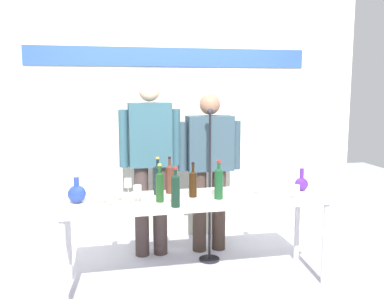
{
  "coord_description": "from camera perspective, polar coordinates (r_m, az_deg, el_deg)",
  "views": [
    {
      "loc": [
        -0.78,
        -3.43,
        1.68
      ],
      "look_at": [
        0.0,
        0.15,
        1.15
      ],
      "focal_mm": 39.97,
      "sensor_mm": 36.0,
      "label": 1
    }
  ],
  "objects": [
    {
      "name": "ground_plane",
      "position": [
        3.9,
        0.49,
        -17.23
      ],
      "size": [
        10.0,
        10.0,
        0.0
      ],
      "primitive_type": "plane",
      "color": "#ADADC1"
    },
    {
      "name": "wine_glass_left_0",
      "position": [
        3.78,
        -8.54,
        -4.46
      ],
      "size": [
        0.07,
        0.07,
        0.14
      ],
      "color": "white",
      "rests_on": "display_table"
    },
    {
      "name": "wine_bottle_1",
      "position": [
        3.74,
        -3.0,
        -3.81
      ],
      "size": [
        0.07,
        0.07,
        0.32
      ],
      "color": "#4E281D",
      "rests_on": "display_table"
    },
    {
      "name": "wine_bottle_2",
      "position": [
        3.32,
        -2.21,
        -5.34
      ],
      "size": [
        0.07,
        0.07,
        0.31
      ],
      "color": "black",
      "rests_on": "display_table"
    },
    {
      "name": "wine_glass_left_1",
      "position": [
        3.78,
        -11.48,
        -4.47
      ],
      "size": [
        0.06,
        0.06,
        0.14
      ],
      "color": "white",
      "rests_on": "display_table"
    },
    {
      "name": "presenter_left",
      "position": [
        4.21,
        -5.6,
        -0.97
      ],
      "size": [
        0.6,
        0.22,
        1.75
      ],
      "color": "#3D302D",
      "rests_on": "ground"
    },
    {
      "name": "wine_bottle_4",
      "position": [
        3.62,
        0.14,
        -4.45
      ],
      "size": [
        0.07,
        0.07,
        0.3
      ],
      "color": "black",
      "rests_on": "display_table"
    },
    {
      "name": "wine_glass_left_4",
      "position": [
        3.44,
        -7.28,
        -5.4
      ],
      "size": [
        0.06,
        0.06,
        0.15
      ],
      "color": "white",
      "rests_on": "display_table"
    },
    {
      "name": "wine_glass_left_2",
      "position": [
        3.5,
        -10.0,
        -5.43
      ],
      "size": [
        0.07,
        0.07,
        0.14
      ],
      "color": "white",
      "rests_on": "display_table"
    },
    {
      "name": "wine_glass_left_5",
      "position": [
        3.34,
        -11.27,
        -5.96
      ],
      "size": [
        0.07,
        0.07,
        0.15
      ],
      "color": "white",
      "rests_on": "display_table"
    },
    {
      "name": "wine_glass_left_3",
      "position": [
        3.44,
        -11.96,
        -5.64
      ],
      "size": [
        0.07,
        0.07,
        0.15
      ],
      "color": "white",
      "rests_on": "display_table"
    },
    {
      "name": "display_table",
      "position": [
        3.65,
        0.5,
        -7.33
      ],
      "size": [
        2.26,
        0.63,
        0.76
      ],
      "color": "silver",
      "rests_on": "ground"
    },
    {
      "name": "wine_bottle_0",
      "position": [
        3.47,
        -4.32,
        -4.78
      ],
      "size": [
        0.06,
        0.06,
        0.31
      ],
      "color": "#173D19",
      "rests_on": "display_table"
    },
    {
      "name": "wine_bottle_5",
      "position": [
        3.56,
        3.59,
        -4.37
      ],
      "size": [
        0.07,
        0.07,
        0.33
      ],
      "color": "#134120",
      "rests_on": "display_table"
    },
    {
      "name": "microphone_stand",
      "position": [
        4.16,
        2.36,
        -8.26
      ],
      "size": [
        0.2,
        0.2,
        1.49
      ],
      "color": "black",
      "rests_on": "ground"
    },
    {
      "name": "wine_glass_right_1",
      "position": [
        3.65,
        13.68,
        -5.18
      ],
      "size": [
        0.06,
        0.06,
        0.12
      ],
      "color": "white",
      "rests_on": "display_table"
    },
    {
      "name": "decanter_blue_right",
      "position": [
        3.97,
        14.4,
        -4.4
      ],
      "size": [
        0.12,
        0.12,
        0.2
      ],
      "color": "#4F2091",
      "rests_on": "display_table"
    },
    {
      "name": "wine_glass_right_2",
      "position": [
        4.08,
        10.15,
        -3.49
      ],
      "size": [
        0.06,
        0.06,
        0.13
      ],
      "color": "white",
      "rests_on": "display_table"
    },
    {
      "name": "wine_bottle_3",
      "position": [
        3.71,
        -4.59,
        -3.88
      ],
      "size": [
        0.07,
        0.07,
        0.33
      ],
      "color": "black",
      "rests_on": "display_table"
    },
    {
      "name": "back_wall",
      "position": [
        4.74,
        -2.82,
        6.16
      ],
      "size": [
        4.33,
        0.11,
        3.0
      ],
      "color": "silver",
      "rests_on": "ground"
    },
    {
      "name": "wine_glass_right_0",
      "position": [
        3.72,
        9.08,
        -4.58
      ],
      "size": [
        0.07,
        0.07,
        0.14
      ],
      "color": "white",
      "rests_on": "display_table"
    },
    {
      "name": "decanter_blue_left",
      "position": [
        3.57,
        -15.12,
        -5.7
      ],
      "size": [
        0.14,
        0.14,
        0.21
      ],
      "color": "#223C99",
      "rests_on": "display_table"
    },
    {
      "name": "presenter_right",
      "position": [
        4.33,
        2.34,
        -1.6
      ],
      "size": [
        0.65,
        0.22,
        1.62
      ],
      "color": "#3D2E26",
      "rests_on": "ground"
    }
  ]
}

